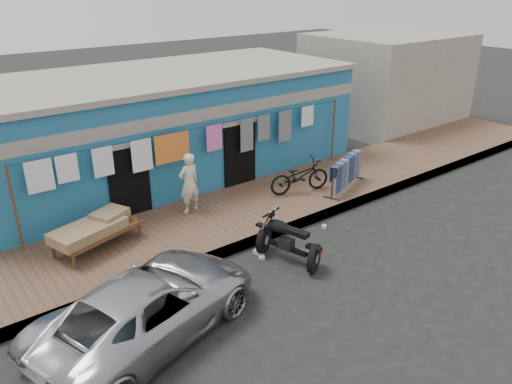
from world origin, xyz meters
The scene contains 15 objects.
ground centered at (0.00, 0.00, 0.00)m, with size 80.00×80.00×0.00m, color black.
sidewalk centered at (0.00, 3.00, 0.12)m, with size 28.00×3.00×0.25m, color brown.
curb centered at (0.00, 1.55, 0.12)m, with size 28.00×0.10×0.25m, color gray.
building centered at (0.00, 6.99, 1.69)m, with size 12.20×5.20×3.36m.
neighbor_right centered at (11.00, 7.00, 1.90)m, with size 6.00×5.00×3.80m, color #9E9384.
clothesline centered at (-0.37, 4.25, 1.82)m, with size 10.06×0.06×2.10m.
car centered at (-3.90, 0.09, 0.64)m, with size 2.05×4.51×1.27m, color #B8B8BD.
seated_person centered at (-0.90, 3.69, 1.06)m, with size 0.59×0.39×1.63m, color beige.
bicycle centered at (2.28, 2.90, 0.84)m, with size 0.64×1.82×1.18m, color black.
motorcycle centered at (-0.25, 0.48, 0.56)m, with size 1.03×1.84×1.12m, color black, non-canonical shape.
charpoy centered at (-3.57, 3.34, 0.60)m, with size 2.28×1.53×0.70m, color brown, non-canonical shape.
jeans_rack centered at (3.55, 2.29, 0.73)m, with size 2.01×1.09×0.96m, color black, non-canonical shape.
litter_a centered at (-0.56, 1.20, 0.05)m, with size 0.21×0.16×0.09m, color silver.
litter_b centered at (1.59, 1.16, 0.04)m, with size 0.14×0.11×0.07m, color silver.
litter_c centered at (-0.64, 0.96, 0.03)m, with size 0.17×0.14×0.07m, color silver.
Camera 1 is at (-6.87, -6.88, 6.01)m, focal length 35.00 mm.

